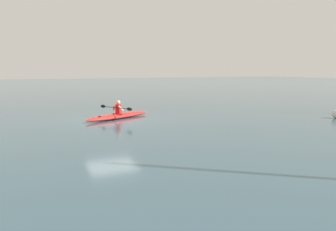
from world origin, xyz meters
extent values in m
plane|color=#334C56|center=(0.00, 0.00, 0.00)|extent=(160.00, 160.00, 0.00)
ellipsoid|color=red|center=(-0.51, -0.36, 0.13)|extent=(4.11, 2.50, 0.27)
torus|color=black|center=(-0.42, -0.32, 0.25)|extent=(0.80, 0.80, 0.04)
cylinder|color=black|center=(0.63, 0.21, 0.26)|extent=(0.18, 0.18, 0.02)
cylinder|color=red|center=(-0.51, -0.37, 0.52)|extent=(0.34, 0.34, 0.50)
sphere|color=tan|center=(-0.51, -0.37, 0.87)|extent=(0.21, 0.21, 0.21)
cylinder|color=black|center=(-0.33, -0.28, 0.61)|extent=(0.95, 1.86, 0.03)
ellipsoid|color=black|center=(-0.80, 0.64, 0.61)|extent=(0.21, 0.38, 0.17)
ellipsoid|color=black|center=(0.13, -1.20, 0.61)|extent=(0.21, 0.38, 0.17)
cylinder|color=tan|center=(-0.56, -0.09, 0.57)|extent=(0.28, 0.23, 0.34)
cylinder|color=tan|center=(-0.32, -0.57, 0.57)|extent=(0.14, 0.32, 0.34)
camera|label=1|loc=(4.14, 16.60, 2.61)|focal=35.18mm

